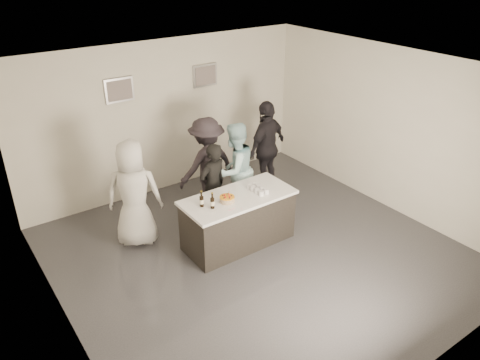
{
  "coord_description": "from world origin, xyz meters",
  "views": [
    {
      "loc": [
        -3.88,
        -4.96,
        4.55
      ],
      "look_at": [
        0.0,
        0.5,
        1.15
      ],
      "focal_mm": 35.0,
      "sensor_mm": 36.0,
      "label": 1
    }
  ],
  "objects": [
    {
      "name": "wall_right",
      "position": [
        3.0,
        0.0,
        1.5
      ],
      "size": [
        0.04,
        6.0,
        3.0
      ],
      "primitive_type": "cube",
      "color": "silver",
      "rests_on": "ground"
    },
    {
      "name": "person_guest_right",
      "position": [
        1.5,
        1.69,
        0.95
      ],
      "size": [
        1.2,
        0.78,
        1.89
      ],
      "primitive_type": "imported",
      "rotation": [
        0.0,
        0.0,
        3.45
      ],
      "color": "black",
      "rests_on": "ground"
    },
    {
      "name": "person_guest_left",
      "position": [
        -1.43,
        1.47,
        0.92
      ],
      "size": [
        1.07,
        0.96,
        1.84
      ],
      "primitive_type": "imported",
      "rotation": [
        0.0,
        0.0,
        2.6
      ],
      "color": "silver",
      "rests_on": "ground"
    },
    {
      "name": "candles",
      "position": [
        -0.37,
        0.12,
        0.9
      ],
      "size": [
        0.24,
        0.08,
        0.01
      ],
      "primitive_type": "cube",
      "color": "pink",
      "rests_on": "bar_counter"
    },
    {
      "name": "floor",
      "position": [
        0.0,
        0.0,
        0.0
      ],
      "size": [
        6.0,
        6.0,
        0.0
      ],
      "primitive_type": "plane",
      "color": "#3D3D42",
      "rests_on": "ground"
    },
    {
      "name": "picture_left",
      "position": [
        -0.9,
        2.97,
        2.2
      ],
      "size": [
        0.54,
        0.04,
        0.44
      ],
      "primitive_type": "cube",
      "color": "#B2B2B7",
      "rests_on": "wall_back"
    },
    {
      "name": "picture_right",
      "position": [
        0.9,
        2.97,
        2.2
      ],
      "size": [
        0.54,
        0.04,
        0.44
      ],
      "primitive_type": "cube",
      "color": "#B2B2B7",
      "rests_on": "wall_back"
    },
    {
      "name": "person_main_blue",
      "position": [
        0.45,
        1.3,
        0.89
      ],
      "size": [
        0.97,
        0.82,
        1.78
      ],
      "primitive_type": "imported",
      "rotation": [
        0.0,
        0.0,
        3.33
      ],
      "color": "#B1E0E7",
      "rests_on": "ground"
    },
    {
      "name": "wall_front",
      "position": [
        0.0,
        -3.0,
        1.5
      ],
      "size": [
        6.0,
        0.04,
        3.0
      ],
      "primitive_type": "cube",
      "color": "silver",
      "rests_on": "ground"
    },
    {
      "name": "beer_bottle_a",
      "position": [
        -0.72,
        0.51,
        1.03
      ],
      "size": [
        0.07,
        0.07,
        0.26
      ],
      "primitive_type": "cylinder",
      "color": "black",
      "rests_on": "bar_counter"
    },
    {
      "name": "wall_back",
      "position": [
        0.0,
        3.0,
        1.5
      ],
      "size": [
        6.0,
        0.04,
        3.0
      ],
      "primitive_type": "cube",
      "color": "silver",
      "rests_on": "ground"
    },
    {
      "name": "tumbler_cluster",
      "position": [
        0.3,
        0.41,
        0.94
      ],
      "size": [
        0.19,
        0.4,
        0.08
      ],
      "primitive_type": "cube",
      "color": "orange",
      "rests_on": "bar_counter"
    },
    {
      "name": "cake",
      "position": [
        -0.32,
        0.4,
        0.94
      ],
      "size": [
        0.24,
        0.24,
        0.08
      ],
      "primitive_type": "cylinder",
      "color": "#FCA11A",
      "rests_on": "bar_counter"
    },
    {
      "name": "beer_bottle_b",
      "position": [
        -0.61,
        0.37,
        1.03
      ],
      "size": [
        0.07,
        0.07,
        0.26
      ],
      "primitive_type": "cylinder",
      "color": "black",
      "rests_on": "bar_counter"
    },
    {
      "name": "wall_left",
      "position": [
        -3.0,
        0.0,
        1.5
      ],
      "size": [
        0.04,
        6.0,
        3.0
      ],
      "primitive_type": "cube",
      "color": "silver",
      "rests_on": "ground"
    },
    {
      "name": "person_main_black",
      "position": [
        -0.09,
        1.18,
        0.78
      ],
      "size": [
        0.63,
        0.47,
        1.57
      ],
      "primitive_type": "imported",
      "rotation": [
        0.0,
        0.0,
        3.32
      ],
      "color": "black",
      "rests_on": "ground"
    },
    {
      "name": "bar_counter",
      "position": [
        -0.07,
        0.45,
        0.45
      ],
      "size": [
        1.86,
        0.86,
        0.9
      ],
      "primitive_type": "cube",
      "color": "white",
      "rests_on": "ground"
    },
    {
      "name": "ceiling",
      "position": [
        0.0,
        0.0,
        3.0
      ],
      "size": [
        6.0,
        6.0,
        0.0
      ],
      "primitive_type": "plane",
      "rotation": [
        3.14,
        0.0,
        0.0
      ],
      "color": "white"
    },
    {
      "name": "person_guest_back",
      "position": [
        0.16,
        1.78,
        0.9
      ],
      "size": [
        1.2,
        0.74,
        1.8
      ],
      "primitive_type": "imported",
      "rotation": [
        0.0,
        0.0,
        3.21
      ],
      "color": "#282329",
      "rests_on": "ground"
    }
  ]
}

